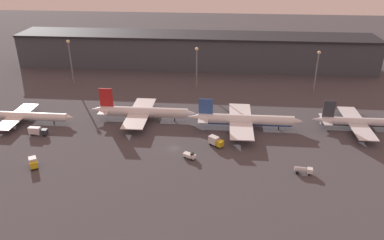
{
  "coord_description": "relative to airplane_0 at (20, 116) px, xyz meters",
  "views": [
    {
      "loc": [
        17.78,
        -125.58,
        73.6
      ],
      "look_at": [
        5.96,
        13.78,
        6.0
      ],
      "focal_mm": 35.0,
      "sensor_mm": 36.0,
      "label": 1
    }
  ],
  "objects": [
    {
      "name": "service_vehicle_1",
      "position": [
        87.18,
        -13.83,
        -0.98
      ],
      "size": [
        6.44,
        5.82,
        3.75
      ],
      "rotation": [
        0.0,
        0.0,
        -0.66
      ],
      "color": "gold",
      "rests_on": "ground"
    },
    {
      "name": "airplane_1",
      "position": [
        53.94,
        6.89,
        0.79
      ],
      "size": [
        48.16,
        32.87,
        14.69
      ],
      "rotation": [
        0.0,
        0.0,
        0.0
      ],
      "color": "silver",
      "rests_on": "ground"
    },
    {
      "name": "ground",
      "position": [
        71.07,
        -17.51,
        -3.04
      ],
      "size": [
        600.0,
        600.0,
        0.0
      ],
      "primitive_type": "plane",
      "color": "#423F44"
    },
    {
      "name": "service_vehicle_3",
      "position": [
        13.15,
        -11.29,
        -1.03
      ],
      "size": [
        7.78,
        2.28,
        3.61
      ],
      "rotation": [
        0.0,
        0.0,
        -0.02
      ],
      "color": "#282D38",
      "rests_on": "ground"
    },
    {
      "name": "airplane_0",
      "position": [
        0.0,
        0.0,
        0.0
      ],
      "size": [
        48.71,
        27.51,
        11.48
      ],
      "rotation": [
        0.0,
        0.0,
        0.0
      ],
      "color": "white",
      "rests_on": "ground"
    },
    {
      "name": "service_vehicle_2",
      "position": [
        118.15,
        -30.96,
        -1.53
      ],
      "size": [
        6.32,
        2.65,
        2.51
      ],
      "rotation": [
        0.0,
        0.0,
        -0.12
      ],
      "color": "white",
      "rests_on": "ground"
    },
    {
      "name": "service_vehicle_4",
      "position": [
        22.82,
        -34.98,
        -1.07
      ],
      "size": [
        4.57,
        5.18,
        3.63
      ],
      "rotation": [
        0.0,
        0.0,
        -1.01
      ],
      "color": "gold",
      "rests_on": "ground"
    },
    {
      "name": "airplane_2",
      "position": [
        99.05,
        2.55,
        0.82
      ],
      "size": [
        49.55,
        35.56,
        13.08
      ],
      "rotation": [
        0.0,
        0.0,
        0.0
      ],
      "color": "white",
      "rests_on": "ground"
    },
    {
      "name": "lamp_post_0",
      "position": [
        5.77,
        49.17,
        13.01
      ],
      "size": [
        1.8,
        1.8,
        25.27
      ],
      "color": "slate",
      "rests_on": "ground"
    },
    {
      "name": "service_vehicle_0",
      "position": [
        77.87,
        -24.28,
        -1.76
      ],
      "size": [
        5.19,
        4.07,
        2.73
      ],
      "rotation": [
        0.0,
        0.0,
        -0.49
      ],
      "color": "white",
      "rests_on": "ground"
    },
    {
      "name": "lamp_post_1",
      "position": [
        75.05,
        49.17,
        11.65
      ],
      "size": [
        1.8,
        1.8,
        22.81
      ],
      "color": "slate",
      "rests_on": "ground"
    },
    {
      "name": "terminal_building",
      "position": [
        71.07,
        87.59,
        7.42
      ],
      "size": [
        221.36,
        26.07,
        20.81
      ],
      "color": "#3D424C",
      "rests_on": "ground"
    },
    {
      "name": "airplane_3",
      "position": [
        148.13,
        6.18,
        0.15
      ],
      "size": [
        40.6,
        32.82,
        12.48
      ],
      "rotation": [
        0.0,
        0.0,
        0.0
      ],
      "color": "silver",
      "rests_on": "ground"
    },
    {
      "name": "lamp_post_2",
      "position": [
        137.95,
        49.17,
        11.39
      ],
      "size": [
        1.8,
        1.8,
        22.34
      ],
      "color": "slate",
      "rests_on": "ground"
    }
  ]
}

